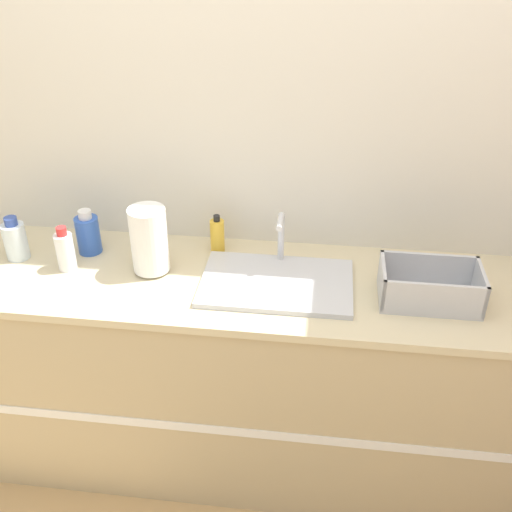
{
  "coord_description": "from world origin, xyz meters",
  "views": [
    {
      "loc": [
        0.27,
        -1.5,
        2.13
      ],
      "look_at": [
        0.05,
        0.26,
        1.04
      ],
      "focal_mm": 42.0,
      "sensor_mm": 36.0,
      "label": 1
    }
  ],
  "objects_px": {
    "dish_rack": "(430,289)",
    "sink": "(277,281)",
    "bottle_clear": "(15,240)",
    "bottle_blue": "(88,234)",
    "soap_dispenser": "(217,235)",
    "bottle_white_spray": "(65,251)",
    "paper_towel_roll": "(149,240)"
  },
  "relations": [
    {
      "from": "dish_rack",
      "to": "sink",
      "type": "bearing_deg",
      "value": 176.74
    },
    {
      "from": "bottle_clear",
      "to": "bottle_blue",
      "type": "bearing_deg",
      "value": 16.83
    },
    {
      "from": "sink",
      "to": "bottle_clear",
      "type": "xyz_separation_m",
      "value": [
        -1.0,
        0.06,
        0.06
      ]
    },
    {
      "from": "sink",
      "to": "soap_dispenser",
      "type": "height_order",
      "value": "sink"
    },
    {
      "from": "dish_rack",
      "to": "bottle_blue",
      "type": "distance_m",
      "value": 1.28
    },
    {
      "from": "sink",
      "to": "soap_dispenser",
      "type": "xyz_separation_m",
      "value": [
        -0.25,
        0.21,
        0.05
      ]
    },
    {
      "from": "soap_dispenser",
      "to": "bottle_clear",
      "type": "bearing_deg",
      "value": -169.14
    },
    {
      "from": "bottle_white_spray",
      "to": "dish_rack",
      "type": "bearing_deg",
      "value": -1.8
    },
    {
      "from": "sink",
      "to": "dish_rack",
      "type": "distance_m",
      "value": 0.53
    },
    {
      "from": "sink",
      "to": "bottle_blue",
      "type": "height_order",
      "value": "sink"
    },
    {
      "from": "bottle_white_spray",
      "to": "paper_towel_roll",
      "type": "bearing_deg",
      "value": 4.17
    },
    {
      "from": "paper_towel_roll",
      "to": "dish_rack",
      "type": "distance_m",
      "value": 1.0
    },
    {
      "from": "sink",
      "to": "dish_rack",
      "type": "height_order",
      "value": "sink"
    },
    {
      "from": "sink",
      "to": "dish_rack",
      "type": "xyz_separation_m",
      "value": [
        0.52,
        -0.03,
        0.03
      ]
    },
    {
      "from": "sink",
      "to": "bottle_blue",
      "type": "bearing_deg",
      "value": 169.36
    },
    {
      "from": "sink",
      "to": "bottle_clear",
      "type": "height_order",
      "value": "sink"
    },
    {
      "from": "sink",
      "to": "soap_dispenser",
      "type": "distance_m",
      "value": 0.33
    },
    {
      "from": "sink",
      "to": "bottle_white_spray",
      "type": "distance_m",
      "value": 0.78
    },
    {
      "from": "sink",
      "to": "bottle_white_spray",
      "type": "xyz_separation_m",
      "value": [
        -0.78,
        0.01,
        0.06
      ]
    },
    {
      "from": "dish_rack",
      "to": "bottle_blue",
      "type": "relative_size",
      "value": 1.89
    },
    {
      "from": "dish_rack",
      "to": "soap_dispenser",
      "type": "height_order",
      "value": "soap_dispenser"
    },
    {
      "from": "dish_rack",
      "to": "bottle_blue",
      "type": "xyz_separation_m",
      "value": [
        -1.27,
        0.17,
        0.03
      ]
    },
    {
      "from": "paper_towel_roll",
      "to": "bottle_white_spray",
      "type": "height_order",
      "value": "paper_towel_roll"
    },
    {
      "from": "dish_rack",
      "to": "bottle_white_spray",
      "type": "xyz_separation_m",
      "value": [
        -1.31,
        0.04,
        0.03
      ]
    },
    {
      "from": "bottle_white_spray",
      "to": "bottle_blue",
      "type": "distance_m",
      "value": 0.13
    },
    {
      "from": "sink",
      "to": "soap_dispenser",
      "type": "bearing_deg",
      "value": 140.68
    },
    {
      "from": "paper_towel_roll",
      "to": "dish_rack",
      "type": "height_order",
      "value": "paper_towel_roll"
    },
    {
      "from": "bottle_blue",
      "to": "dish_rack",
      "type": "bearing_deg",
      "value": -7.62
    },
    {
      "from": "paper_towel_roll",
      "to": "dish_rack",
      "type": "relative_size",
      "value": 0.76
    },
    {
      "from": "bottle_blue",
      "to": "bottle_clear",
      "type": "height_order",
      "value": "bottle_blue"
    },
    {
      "from": "bottle_blue",
      "to": "bottle_clear",
      "type": "xyz_separation_m",
      "value": [
        -0.26,
        -0.08,
        -0.0
      ]
    },
    {
      "from": "paper_towel_roll",
      "to": "bottle_white_spray",
      "type": "xyz_separation_m",
      "value": [
        -0.32,
        -0.02,
        -0.05
      ]
    }
  ]
}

